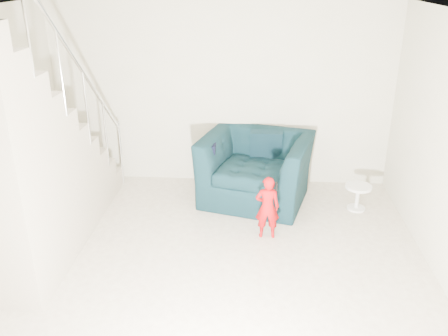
{
  "coord_description": "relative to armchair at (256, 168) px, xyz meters",
  "views": [
    {
      "loc": [
        0.5,
        -4.05,
        3.08
      ],
      "look_at": [
        0.15,
        1.2,
        0.85
      ],
      "focal_mm": 38.0,
      "sensor_mm": 36.0,
      "label": 1
    }
  ],
  "objects": [
    {
      "name": "throw",
      "position": [
        -0.58,
        -0.02,
        0.12
      ],
      "size": [
        0.05,
        0.52,
        0.58
      ],
      "primitive_type": "cube",
      "color": "black",
      "rests_on": "armchair"
    },
    {
      "name": "floor",
      "position": [
        -0.54,
        -2.11,
        -0.47
      ],
      "size": [
        5.5,
        5.5,
        0.0
      ],
      "primitive_type": "plane",
      "color": "tan",
      "rests_on": "ground"
    },
    {
      "name": "ceiling",
      "position": [
        -0.54,
        -2.11,
        2.23
      ],
      "size": [
        5.5,
        5.5,
        0.0
      ],
      "primitive_type": "plane",
      "rotation": [
        3.14,
        0.0,
        0.0
      ],
      "color": "silver",
      "rests_on": "back_wall"
    },
    {
      "name": "cushion",
      "position": [
        0.14,
        0.3,
        0.25
      ],
      "size": [
        0.46,
        0.22,
        0.46
      ],
      "primitive_type": "cube",
      "rotation": [
        0.21,
        0.0,
        0.0
      ],
      "color": "black",
      "rests_on": "armchair"
    },
    {
      "name": "side_table",
      "position": [
        1.4,
        -0.24,
        -0.23
      ],
      "size": [
        0.36,
        0.36,
        0.36
      ],
      "color": "silver",
      "rests_on": "floor"
    },
    {
      "name": "back_wall",
      "position": [
        -0.54,
        0.64,
        0.88
      ],
      "size": [
        5.0,
        0.0,
        5.0
      ],
      "primitive_type": "plane",
      "rotation": [
        1.57,
        0.0,
        0.0
      ],
      "color": "#B9B496",
      "rests_on": "floor"
    },
    {
      "name": "phone",
      "position": [
        0.24,
        -1.08,
        0.23
      ],
      "size": [
        0.03,
        0.05,
        0.1
      ],
      "primitive_type": "cube",
      "rotation": [
        0.0,
        0.0,
        0.13
      ],
      "color": "black",
      "rests_on": "toddler"
    },
    {
      "name": "toddler",
      "position": [
        0.15,
        -1.05,
        -0.07
      ],
      "size": [
        0.3,
        0.2,
        0.81
      ],
      "primitive_type": "imported",
      "rotation": [
        0.0,
        0.0,
        3.18
      ],
      "color": "#9C050E",
      "rests_on": "floor"
    },
    {
      "name": "armchair",
      "position": [
        0.0,
        0.0,
        0.0
      ],
      "size": [
        1.72,
        1.59,
        0.94
      ],
      "primitive_type": "imported",
      "rotation": [
        0.0,
        0.0,
        -0.26
      ],
      "color": "black",
      "rests_on": "floor"
    },
    {
      "name": "staircase",
      "position": [
        -2.54,
        -1.56,
        0.48
      ],
      "size": [
        1.02,
        3.03,
        3.62
      ],
      "color": "#ADA089",
      "rests_on": "floor"
    }
  ]
}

